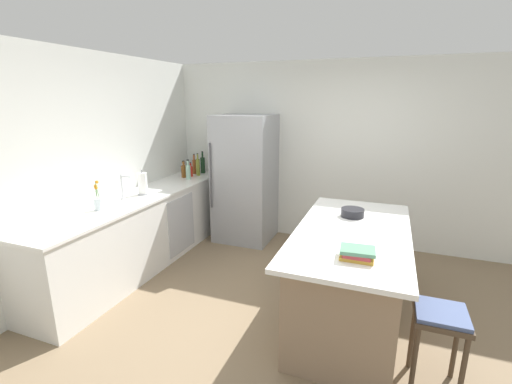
% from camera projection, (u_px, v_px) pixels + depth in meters
% --- Properties ---
extents(ground_plane, '(7.20, 7.20, 0.00)m').
position_uv_depth(ground_plane, '(288.00, 322.00, 3.38)').
color(ground_plane, '#7A664C').
extents(wall_rear, '(6.00, 0.10, 2.60)m').
position_uv_depth(wall_rear, '(332.00, 154.00, 5.08)').
color(wall_rear, silver).
rests_on(wall_rear, ground_plane).
extents(wall_left, '(0.10, 6.00, 2.60)m').
position_uv_depth(wall_left, '(77.00, 171.00, 3.89)').
color(wall_left, silver).
rests_on(wall_left, ground_plane).
extents(counter_run_left, '(0.68, 3.18, 0.92)m').
position_uv_depth(counter_run_left, '(142.00, 230.00, 4.45)').
color(counter_run_left, silver).
rests_on(counter_run_left, ground_plane).
extents(kitchen_island, '(0.99, 1.97, 0.92)m').
position_uv_depth(kitchen_island, '(349.00, 276.00, 3.30)').
color(kitchen_island, '#8E755B').
rests_on(kitchen_island, ground_plane).
extents(refrigerator, '(0.81, 0.78, 1.86)m').
position_uv_depth(refrigerator, '(245.00, 179.00, 5.21)').
color(refrigerator, '#93969B').
rests_on(refrigerator, ground_plane).
extents(bar_stool, '(0.36, 0.36, 0.64)m').
position_uv_depth(bar_stool, '(440.00, 325.00, 2.50)').
color(bar_stool, '#473828').
rests_on(bar_stool, ground_plane).
extents(sink_faucet, '(0.15, 0.05, 0.30)m').
position_uv_depth(sink_faucet, '(123.00, 187.00, 4.12)').
color(sink_faucet, silver).
rests_on(sink_faucet, counter_run_left).
extents(flower_vase, '(0.09, 0.09, 0.33)m').
position_uv_depth(flower_vase, '(98.00, 202.00, 3.75)').
color(flower_vase, silver).
rests_on(flower_vase, counter_run_left).
extents(paper_towel_roll, '(0.14, 0.14, 0.31)m').
position_uv_depth(paper_towel_roll, '(143.00, 184.00, 4.35)').
color(paper_towel_roll, gray).
rests_on(paper_towel_roll, counter_run_left).
extents(wine_bottle, '(0.07, 0.07, 0.35)m').
position_uv_depth(wine_bottle, '(203.00, 165.00, 5.61)').
color(wine_bottle, '#19381E').
rests_on(wine_bottle, counter_run_left).
extents(vinegar_bottle, '(0.06, 0.06, 0.31)m').
position_uv_depth(vinegar_bottle, '(194.00, 166.00, 5.56)').
color(vinegar_bottle, '#994C23').
rests_on(vinegar_bottle, counter_run_left).
extents(olive_oil_bottle, '(0.06, 0.06, 0.35)m').
position_uv_depth(olive_oil_bottle, '(198.00, 167.00, 5.44)').
color(olive_oil_bottle, olive).
rests_on(olive_oil_bottle, counter_run_left).
extents(hot_sauce_bottle, '(0.05, 0.05, 0.22)m').
position_uv_depth(hot_sauce_bottle, '(191.00, 171.00, 5.38)').
color(hot_sauce_bottle, red).
rests_on(hot_sauce_bottle, counter_run_left).
extents(whiskey_bottle, '(0.08, 0.08, 0.25)m').
position_uv_depth(whiskey_bottle, '(184.00, 171.00, 5.31)').
color(whiskey_bottle, brown).
rests_on(whiskey_bottle, counter_run_left).
extents(gin_bottle, '(0.07, 0.07, 0.29)m').
position_uv_depth(gin_bottle, '(188.00, 172.00, 5.17)').
color(gin_bottle, '#8CB79E').
rests_on(gin_bottle, counter_run_left).
extents(cookbook_stack, '(0.27, 0.21, 0.08)m').
position_uv_depth(cookbook_stack, '(357.00, 253.00, 2.61)').
color(cookbook_stack, gold).
rests_on(cookbook_stack, kitchen_island).
extents(mixing_bowl, '(0.23, 0.23, 0.08)m').
position_uv_depth(mixing_bowl, '(352.00, 213.00, 3.55)').
color(mixing_bowl, black).
rests_on(mixing_bowl, kitchen_island).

